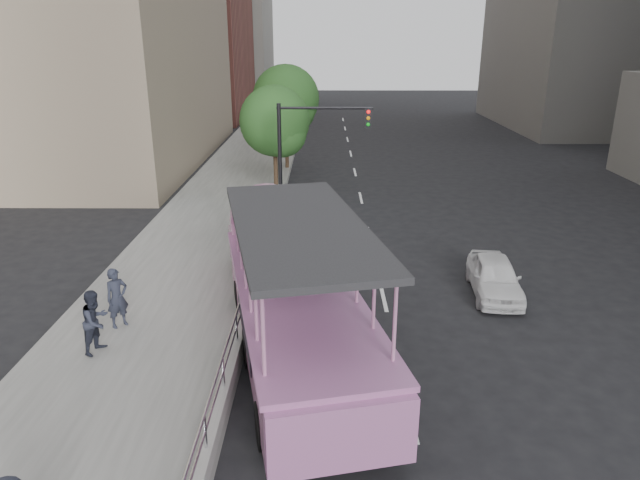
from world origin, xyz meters
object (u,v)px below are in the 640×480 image
at_px(parking_sign, 274,218).
at_px(car, 495,277).
at_px(traffic_signal, 306,142).
at_px(street_tree_near, 276,124).
at_px(pedestrian_mid, 96,321).
at_px(street_tree_far, 288,101).
at_px(pedestrian_near, 117,298).
at_px(duck_boat, 290,289).

bearing_deg(parking_sign, car, -19.96).
height_order(traffic_signal, street_tree_near, street_tree_near).
bearing_deg(pedestrian_mid, traffic_signal, -3.04).
relative_size(car, street_tree_near, 0.63).
xyz_separation_m(car, street_tree_near, (-7.90, 11.70, 3.20)).
xyz_separation_m(traffic_signal, street_tree_far, (-1.40, 9.43, 0.81)).
relative_size(pedestrian_near, street_tree_far, 0.26).
bearing_deg(car, duck_boat, -151.27).
bearing_deg(pedestrian_near, street_tree_far, 34.91).
relative_size(pedestrian_near, street_tree_near, 0.30).
distance_m(traffic_signal, street_tree_far, 9.57).
bearing_deg(street_tree_near, duck_boat, -84.22).
height_order(car, traffic_signal, traffic_signal).
bearing_deg(traffic_signal, pedestrian_near, -113.83).
bearing_deg(pedestrian_near, street_tree_near, 31.78).
height_order(pedestrian_mid, street_tree_near, street_tree_near).
relative_size(duck_boat, traffic_signal, 2.28).
xyz_separation_m(duck_boat, parking_sign, (-0.89, 5.45, 0.32)).
bearing_deg(street_tree_far, parking_sign, -88.57).
distance_m(traffic_signal, street_tree_near, 3.80).
bearing_deg(street_tree_near, pedestrian_near, -102.80).
bearing_deg(duck_boat, street_tree_near, 95.78).
height_order(pedestrian_mid, street_tree_far, street_tree_far).
height_order(car, street_tree_near, street_tree_near).
xyz_separation_m(parking_sign, traffic_signal, (1.02, 5.61, 1.75)).
distance_m(pedestrian_near, street_tree_near, 15.11).
xyz_separation_m(pedestrian_near, street_tree_near, (3.29, 14.51, 2.67)).
distance_m(pedestrian_mid, parking_sign, 7.90).
relative_size(pedestrian_mid, parking_sign, 0.60).
xyz_separation_m(duck_boat, traffic_signal, (0.13, 11.06, 2.08)).
xyz_separation_m(parking_sign, street_tree_near, (-0.58, 9.04, 2.07)).
xyz_separation_m(pedestrian_near, street_tree_far, (3.49, 20.51, 3.15)).
xyz_separation_m(pedestrian_mid, traffic_signal, (4.97, 12.42, 2.36)).
xyz_separation_m(car, pedestrian_mid, (-11.27, -4.15, 0.53)).
xyz_separation_m(car, street_tree_far, (-7.70, 17.70, 3.69)).
bearing_deg(car, pedestrian_near, -160.68).
xyz_separation_m(pedestrian_mid, street_tree_near, (3.38, 15.85, 2.68)).
bearing_deg(street_tree_near, street_tree_far, 88.09).
distance_m(pedestrian_near, pedestrian_mid, 1.35).
bearing_deg(car, street_tree_far, 118.74).
height_order(car, pedestrian_near, pedestrian_near).
height_order(pedestrian_near, street_tree_near, street_tree_near).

